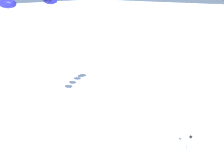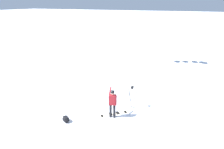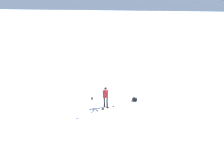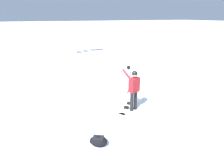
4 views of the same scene
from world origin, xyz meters
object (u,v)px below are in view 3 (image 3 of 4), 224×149
(snowboard, at_px, (105,109))
(camera_tripod, at_px, (92,103))
(snowboarder, at_px, (106,95))
(gear_bag_large, at_px, (135,99))

(snowboard, height_order, camera_tripod, camera_tripod)
(camera_tripod, bearing_deg, snowboard, 61.04)
(snowboarder, relative_size, gear_bag_large, 2.64)
(snowboarder, height_order, camera_tripod, snowboarder)
(snowboarder, xyz_separation_m, camera_tripod, (-0.61, -1.55, -0.00))
(snowboarder, xyz_separation_m, gear_bag_large, (2.13, 1.53, -0.87))
(snowboard, bearing_deg, camera_tripod, -118.96)
(gear_bag_large, bearing_deg, snowboarder, -144.28)
(camera_tripod, bearing_deg, snowboarder, 68.61)
(gear_bag_large, bearing_deg, camera_tripod, -131.61)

